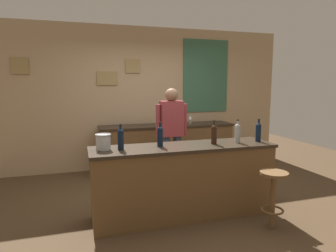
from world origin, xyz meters
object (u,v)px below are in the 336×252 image
(bartender, at_px, (172,131))
(wine_glass_b, at_px, (173,118))
(coffee_mug, at_px, (162,123))
(wine_bottle_c, at_px, (214,134))
(wine_glass_a, at_px, (157,120))
(bar_stool, at_px, (273,190))
(wine_bottle_d, at_px, (238,132))
(wine_bottle_a, at_px, (121,138))
(ice_bucket, at_px, (103,141))
(wine_bottle_e, at_px, (258,131))
(wine_bottle_b, at_px, (160,136))
(wine_glass_c, at_px, (190,118))

(bartender, height_order, wine_glass_b, bartender)
(wine_glass_b, distance_m, coffee_mug, 0.32)
(wine_bottle_c, distance_m, wine_glass_a, 2.01)
(bar_stool, xyz_separation_m, wine_bottle_d, (-0.14, 0.61, 0.60))
(wine_bottle_c, relative_size, wine_glass_b, 1.97)
(wine_glass_a, bearing_deg, wine_bottle_a, -115.82)
(bartender, height_order, ice_bucket, bartender)
(bar_stool, xyz_separation_m, wine_bottle_e, (0.16, 0.58, 0.60))
(wine_bottle_b, bearing_deg, bartender, 64.94)
(wine_glass_a, xyz_separation_m, coffee_mug, (0.11, 0.01, -0.06))
(bar_stool, relative_size, ice_bucket, 3.62)
(wine_bottle_d, height_order, wine_bottle_e, same)
(ice_bucket, xyz_separation_m, wine_glass_c, (1.90, 2.07, -0.01))
(wine_glass_b, relative_size, coffee_mug, 1.24)
(bartender, height_order, wine_glass_c, bartender)
(wine_bottle_a, xyz_separation_m, wine_bottle_d, (1.53, -0.01, 0.00))
(wine_glass_c, distance_m, coffee_mug, 0.65)
(bartender, relative_size, wine_bottle_a, 5.29)
(bar_stool, height_order, wine_bottle_c, wine_bottle_c)
(ice_bucket, xyz_separation_m, coffee_mug, (1.27, 1.94, -0.07))
(wine_bottle_d, bearing_deg, wine_bottle_e, -4.53)
(wine_bottle_c, bearing_deg, wine_bottle_d, 0.49)
(wine_bottle_d, height_order, coffee_mug, wine_bottle_d)
(wine_bottle_c, height_order, wine_bottle_e, same)
(wine_bottle_b, relative_size, wine_bottle_d, 1.00)
(wine_bottle_c, xyz_separation_m, wine_glass_b, (0.15, 2.17, -0.05))
(coffee_mug, bearing_deg, wine_bottle_c, -86.52)
(bartender, bearing_deg, wine_bottle_b, -115.06)
(wine_glass_b, bearing_deg, coffee_mug, -150.71)
(wine_bottle_b, height_order, wine_bottle_d, same)
(wine_bottle_e, distance_m, wine_glass_b, 2.24)
(coffee_mug, bearing_deg, wine_bottle_b, -106.50)
(bartender, relative_size, wine_glass_a, 10.45)
(wine_bottle_b, bearing_deg, wine_bottle_d, -2.72)
(wine_glass_b, height_order, wine_glass_c, same)
(wine_glass_b, bearing_deg, wine_glass_c, -3.81)
(wine_bottle_a, relative_size, coffee_mug, 2.45)
(bar_stool, distance_m, ice_bucket, 2.06)
(bar_stool, bearing_deg, wine_bottle_b, 150.98)
(wine_bottle_c, xyz_separation_m, ice_bucket, (-1.39, 0.07, -0.04))
(bar_stool, xyz_separation_m, wine_bottle_a, (-1.67, 0.61, 0.60))
(bartender, height_order, bar_stool, bartender)
(bartender, bearing_deg, coffee_mug, 83.29)
(wine_bottle_c, bearing_deg, wine_glass_c, 76.55)
(wine_glass_a, height_order, coffee_mug, wine_glass_a)
(bartender, relative_size, wine_glass_b, 10.45)
(bar_stool, distance_m, wine_bottle_b, 1.48)
(wine_bottle_a, height_order, wine_glass_b, wine_bottle_a)
(wine_glass_a, bearing_deg, wine_glass_b, 23.82)
(wine_bottle_c, height_order, wine_glass_c, wine_bottle_c)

